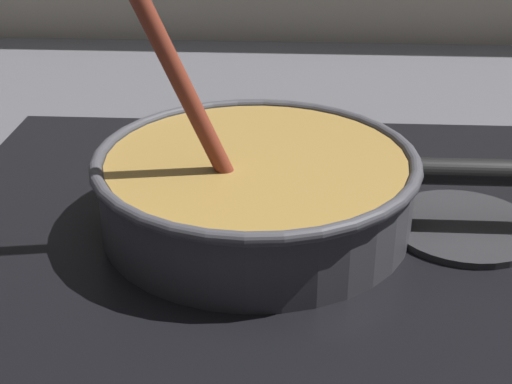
{
  "coord_description": "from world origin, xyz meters",
  "views": [
    {
      "loc": [
        0.16,
        -0.38,
        0.31
      ],
      "look_at": [
        0.13,
        0.16,
        0.04
      ],
      "focal_mm": 50.84,
      "sensor_mm": 36.0,
      "label": 1
    }
  ],
  "objects": [
    {
      "name": "hob_plate",
      "position": [
        0.13,
        0.16,
        0.01
      ],
      "size": [
        0.56,
        0.48,
        0.01
      ],
      "primitive_type": "cube",
      "color": "black",
      "rests_on": "ground"
    },
    {
      "name": "ground",
      "position": [
        0.0,
        0.0,
        -0.02
      ],
      "size": [
        2.4,
        1.6,
        0.04
      ],
      "primitive_type": "cube",
      "color": "#4C4C51"
    },
    {
      "name": "cooking_pan",
      "position": [
        0.13,
        0.16,
        0.05
      ],
      "size": [
        0.38,
        0.27,
        0.27
      ],
      "color": "#38383D",
      "rests_on": "hob_plate"
    },
    {
      "name": "burner_ring",
      "position": [
        0.13,
        0.16,
        0.02
      ],
      "size": [
        0.19,
        0.19,
        0.01
      ],
      "primitive_type": "torus",
      "color": "#592D0C",
      "rests_on": "hob_plate"
    },
    {
      "name": "spare_burner",
      "position": [
        0.31,
        0.16,
        0.01
      ],
      "size": [
        0.13,
        0.13,
        0.01
      ],
      "primitive_type": "cylinder",
      "color": "#262628",
      "rests_on": "hob_plate"
    }
  ]
}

